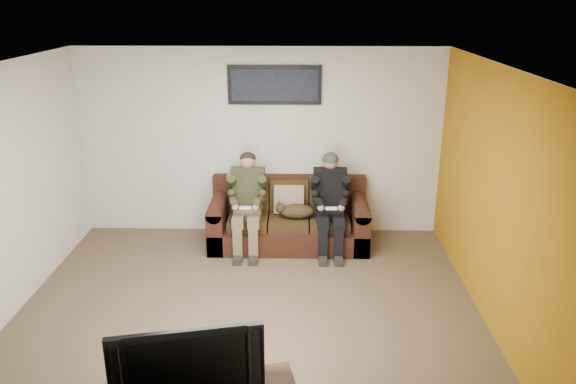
{
  "coord_description": "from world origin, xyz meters",
  "views": [
    {
      "loc": [
        0.53,
        -5.28,
        3.24
      ],
      "look_at": [
        0.4,
        1.2,
        0.95
      ],
      "focal_mm": 35.0,
      "sensor_mm": 36.0,
      "label": 1
    }
  ],
  "objects_px": {
    "cat": "(295,211)",
    "television": "(187,360)",
    "framed_poster": "(275,85)",
    "sofa": "(289,220)",
    "person_left": "(247,197)",
    "person_right": "(330,197)"
  },
  "relations": [
    {
      "from": "person_left",
      "to": "cat",
      "type": "bearing_deg",
      "value": 0.89
    },
    {
      "from": "sofa",
      "to": "television",
      "type": "relative_size",
      "value": 1.98
    },
    {
      "from": "person_left",
      "to": "cat",
      "type": "height_order",
      "value": "person_left"
    },
    {
      "from": "television",
      "to": "cat",
      "type": "bearing_deg",
      "value": 66.24
    },
    {
      "from": "sofa",
      "to": "framed_poster",
      "type": "bearing_deg",
      "value": 117.12
    },
    {
      "from": "sofa",
      "to": "television",
      "type": "height_order",
      "value": "television"
    },
    {
      "from": "framed_poster",
      "to": "cat",
      "type": "bearing_deg",
      "value": -62.48
    },
    {
      "from": "sofa",
      "to": "person_left",
      "type": "relative_size",
      "value": 1.65
    },
    {
      "from": "person_right",
      "to": "television",
      "type": "height_order",
      "value": "person_right"
    },
    {
      "from": "cat",
      "to": "television",
      "type": "relative_size",
      "value": 0.62
    },
    {
      "from": "cat",
      "to": "television",
      "type": "distance_m",
      "value": 3.69
    },
    {
      "from": "framed_poster",
      "to": "television",
      "type": "relative_size",
      "value": 1.17
    },
    {
      "from": "cat",
      "to": "sofa",
      "type": "bearing_deg",
      "value": 118.43
    },
    {
      "from": "sofa",
      "to": "person_right",
      "type": "distance_m",
      "value": 0.69
    },
    {
      "from": "person_left",
      "to": "person_right",
      "type": "distance_m",
      "value": 1.09
    },
    {
      "from": "person_right",
      "to": "television",
      "type": "xyz_separation_m",
      "value": [
        -1.19,
        -3.6,
        0.08
      ]
    },
    {
      "from": "cat",
      "to": "television",
      "type": "bearing_deg",
      "value": -101.59
    },
    {
      "from": "framed_poster",
      "to": "television",
      "type": "xyz_separation_m",
      "value": [
        -0.45,
        -4.17,
        -1.3
      ]
    },
    {
      "from": "person_left",
      "to": "cat",
      "type": "xyz_separation_m",
      "value": [
        0.63,
        0.01,
        -0.19
      ]
    },
    {
      "from": "person_left",
      "to": "person_right",
      "type": "bearing_deg",
      "value": 0.02
    },
    {
      "from": "television",
      "to": "person_left",
      "type": "bearing_deg",
      "value": 76.15
    },
    {
      "from": "person_left",
      "to": "cat",
      "type": "relative_size",
      "value": 1.94
    }
  ]
}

